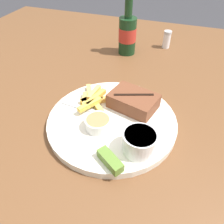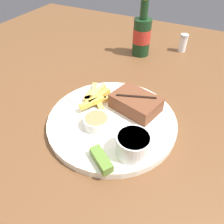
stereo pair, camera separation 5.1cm
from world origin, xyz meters
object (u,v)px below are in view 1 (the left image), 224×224
object	(u,v)px
coleslaw_cup	(139,141)
dipping_sauce_cup	(98,123)
pickle_spear	(110,160)
dinner_plate	(112,121)
steak_portion	(133,101)
salt_shaker	(167,39)
fork_utensil	(83,108)
beer_bottle	(127,34)

from	to	relation	value
coleslaw_cup	dipping_sauce_cup	world-z (taller)	coleslaw_cup
pickle_spear	dinner_plate	bearing A→B (deg)	107.53
steak_portion	salt_shaker	distance (m)	0.42
steak_portion	coleslaw_cup	bearing A→B (deg)	-70.12
dinner_plate	steak_portion	xyz separation A→B (m)	(0.04, 0.06, 0.03)
fork_utensil	beer_bottle	bearing A→B (deg)	94.90
fork_utensil	coleslaw_cup	bearing A→B (deg)	-20.04
steak_portion	dipping_sauce_cup	bearing A→B (deg)	-119.84
coleslaw_cup	pickle_spear	size ratio (longest dim) A/B	1.10
coleslaw_cup	dipping_sauce_cup	distance (m)	0.11
steak_portion	fork_utensil	world-z (taller)	steak_portion
pickle_spear	steak_portion	bearing A→B (deg)	90.92
dinner_plate	coleslaw_cup	world-z (taller)	coleslaw_cup
beer_bottle	salt_shaker	bearing A→B (deg)	35.09
fork_utensil	steak_portion	bearing A→B (deg)	28.87
dipping_sauce_cup	steak_portion	bearing A→B (deg)	60.16
dipping_sauce_cup	beer_bottle	distance (m)	0.42
coleslaw_cup	beer_bottle	xyz separation A→B (m)	(-0.16, 0.45, 0.03)
dinner_plate	beer_bottle	distance (m)	0.39
steak_portion	dipping_sauce_cup	size ratio (longest dim) A/B	2.19
pickle_spear	fork_utensil	xyz separation A→B (m)	(-0.12, 0.13, -0.01)
dipping_sauce_cup	beer_bottle	bearing A→B (deg)	97.30
beer_bottle	dinner_plate	bearing A→B (deg)	-79.03
fork_utensil	beer_bottle	distance (m)	0.37
dinner_plate	dipping_sauce_cup	world-z (taller)	dipping_sauce_cup
dinner_plate	steak_portion	size ratio (longest dim) A/B	2.38
steak_portion	beer_bottle	xyz separation A→B (m)	(-0.11, 0.32, 0.04)
dinner_plate	fork_utensil	xyz separation A→B (m)	(-0.08, 0.01, 0.01)
dinner_plate	steak_portion	bearing A→B (deg)	58.04
steak_portion	coleslaw_cup	distance (m)	0.14
beer_bottle	pickle_spear	bearing A→B (deg)	-77.37
steak_portion	salt_shaker	size ratio (longest dim) A/B	2.02
beer_bottle	salt_shaker	xyz separation A→B (m)	(0.13, 0.09, -0.04)
steak_portion	pickle_spear	world-z (taller)	steak_portion
beer_bottle	dipping_sauce_cup	bearing A→B (deg)	-82.70
dinner_plate	dipping_sauce_cup	bearing A→B (deg)	-116.56
dinner_plate	fork_utensil	bearing A→B (deg)	173.83
steak_portion	dipping_sauce_cup	xyz separation A→B (m)	(-0.06, -0.10, -0.00)
dinner_plate	coleslaw_cup	size ratio (longest dim) A/B	4.49
dinner_plate	salt_shaker	bearing A→B (deg)	82.91
pickle_spear	fork_utensil	world-z (taller)	pickle_spear
dipping_sauce_cup	pickle_spear	size ratio (longest dim) A/B	0.95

